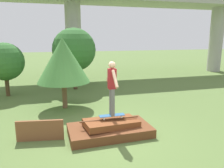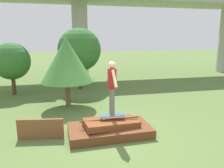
{
  "view_description": "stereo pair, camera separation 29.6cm",
  "coord_description": "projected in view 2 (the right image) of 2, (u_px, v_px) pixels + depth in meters",
  "views": [
    {
      "loc": [
        -1.58,
        -5.97,
        2.9
      ],
      "look_at": [
        0.08,
        0.05,
        1.56
      ],
      "focal_mm": 35.0,
      "sensor_mm": 36.0,
      "label": 1
    },
    {
      "loc": [
        -1.29,
        -6.04,
        2.9
      ],
      "look_at": [
        0.08,
        0.05,
        1.56
      ],
      "focal_mm": 35.0,
      "sensor_mm": 36.0,
      "label": 2
    }
  ],
  "objects": [
    {
      "name": "tree_mid_back",
      "position": [
        11.0,
        61.0,
        10.91
      ],
      "size": [
        1.86,
        1.86,
        2.66
      ],
      "color": "#4C3823",
      "rests_on": "ground_plane"
    },
    {
      "name": "tree_behind_right",
      "position": [
        67.0,
        60.0,
        8.85
      ],
      "size": [
        2.13,
        2.13,
        2.9
      ],
      "color": "brown",
      "rests_on": "ground_plane"
    },
    {
      "name": "ground_plane",
      "position": [
        110.0,
        134.0,
        6.65
      ],
      "size": [
        80.0,
        80.0,
        0.0
      ],
      "primitive_type": "plane",
      "color": "#567038"
    },
    {
      "name": "scrap_plank_loose",
      "position": [
        40.0,
        129.0,
        6.3
      ],
      "size": [
        1.31,
        0.28,
        0.6
      ],
      "color": "brown",
      "rests_on": "ground_plane"
    },
    {
      "name": "tree_behind_left",
      "position": [
        79.0,
        50.0,
        12.12
      ],
      "size": [
        2.38,
        2.38,
        3.42
      ],
      "color": "#4C3823",
      "rests_on": "ground_plane"
    },
    {
      "name": "highway_overpass",
      "position": [
        79.0,
        5.0,
        15.14
      ],
      "size": [
        44.0,
        3.38,
        5.92
      ],
      "color": "#A8A59E",
      "rests_on": "ground_plane"
    },
    {
      "name": "skateboard",
      "position": [
        112.0,
        115.0,
        6.59
      ],
      "size": [
        0.79,
        0.23,
        0.09
      ],
      "color": "#23517F",
      "rests_on": "scrap_pile"
    },
    {
      "name": "skater",
      "position": [
        112.0,
        85.0,
        6.39
      ],
      "size": [
        0.22,
        1.09,
        1.63
      ],
      "color": "slate",
      "rests_on": "skateboard"
    },
    {
      "name": "scrap_pile",
      "position": [
        110.0,
        129.0,
        6.61
      ],
      "size": [
        2.49,
        1.37,
        0.51
      ],
      "color": "brown",
      "rests_on": "ground_plane"
    }
  ]
}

